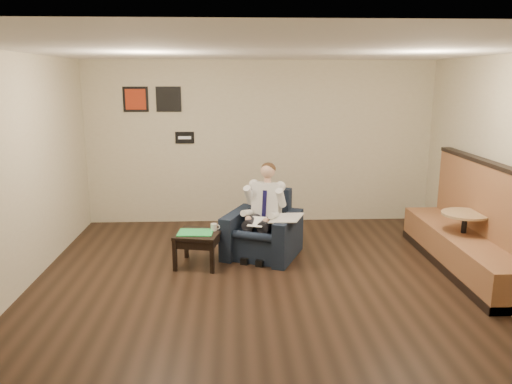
{
  "coord_description": "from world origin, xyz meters",
  "views": [
    {
      "loc": [
        -0.47,
        -5.61,
        2.51
      ],
      "look_at": [
        -0.16,
        1.2,
        0.94
      ],
      "focal_mm": 35.0,
      "sensor_mm": 36.0,
      "label": 1
    }
  ],
  "objects_px": {
    "coffee_mug": "(214,227)",
    "smartphone": "(205,229)",
    "seated_man": "(260,215)",
    "cafe_table": "(463,240)",
    "green_folder": "(196,232)",
    "side_table": "(199,249)",
    "armchair": "(262,225)",
    "banquette": "(466,217)"
  },
  "relations": [
    {
      "from": "green_folder",
      "to": "cafe_table",
      "type": "height_order",
      "value": "cafe_table"
    },
    {
      "from": "seated_man",
      "to": "side_table",
      "type": "bearing_deg",
      "value": -141.78
    },
    {
      "from": "smartphone",
      "to": "banquette",
      "type": "xyz_separation_m",
      "value": [
        3.46,
        -0.42,
        0.24
      ]
    },
    {
      "from": "armchair",
      "to": "side_table",
      "type": "distance_m",
      "value": 0.98
    },
    {
      "from": "coffee_mug",
      "to": "smartphone",
      "type": "bearing_deg",
      "value": 150.7
    },
    {
      "from": "banquette",
      "to": "cafe_table",
      "type": "bearing_deg",
      "value": 78.7
    },
    {
      "from": "armchair",
      "to": "coffee_mug",
      "type": "distance_m",
      "value": 0.73
    },
    {
      "from": "armchair",
      "to": "banquette",
      "type": "bearing_deg",
      "value": 9.78
    },
    {
      "from": "cafe_table",
      "to": "armchair",
      "type": "bearing_deg",
      "value": 168.07
    },
    {
      "from": "side_table",
      "to": "coffee_mug",
      "type": "height_order",
      "value": "coffee_mug"
    },
    {
      "from": "banquette",
      "to": "cafe_table",
      "type": "height_order",
      "value": "banquette"
    },
    {
      "from": "banquette",
      "to": "cafe_table",
      "type": "relative_size",
      "value": 3.68
    },
    {
      "from": "seated_man",
      "to": "smartphone",
      "type": "distance_m",
      "value": 0.78
    },
    {
      "from": "smartphone",
      "to": "cafe_table",
      "type": "relative_size",
      "value": 0.19
    },
    {
      "from": "green_folder",
      "to": "side_table",
      "type": "bearing_deg",
      "value": 21.49
    },
    {
      "from": "green_folder",
      "to": "banquette",
      "type": "relative_size",
      "value": 0.17
    },
    {
      "from": "banquette",
      "to": "coffee_mug",
      "type": "bearing_deg",
      "value": 173.98
    },
    {
      "from": "green_folder",
      "to": "cafe_table",
      "type": "xyz_separation_m",
      "value": [
        3.59,
        -0.21,
        -0.09
      ]
    },
    {
      "from": "banquette",
      "to": "green_folder",
      "type": "bearing_deg",
      "value": 175.91
    },
    {
      "from": "seated_man",
      "to": "smartphone",
      "type": "height_order",
      "value": "seated_man"
    },
    {
      "from": "armchair",
      "to": "cafe_table",
      "type": "height_order",
      "value": "armchair"
    },
    {
      "from": "armchair",
      "to": "green_folder",
      "type": "bearing_deg",
      "value": -136.07
    },
    {
      "from": "seated_man",
      "to": "cafe_table",
      "type": "xyz_separation_m",
      "value": [
        2.71,
        -0.45,
        -0.25
      ]
    },
    {
      "from": "coffee_mug",
      "to": "banquette",
      "type": "distance_m",
      "value": 3.36
    },
    {
      "from": "coffee_mug",
      "to": "cafe_table",
      "type": "height_order",
      "value": "cafe_table"
    },
    {
      "from": "side_table",
      "to": "banquette",
      "type": "xyz_separation_m",
      "value": [
        3.54,
        -0.27,
        0.48
      ]
    },
    {
      "from": "green_folder",
      "to": "banquette",
      "type": "bearing_deg",
      "value": -4.09
    },
    {
      "from": "armchair",
      "to": "side_table",
      "type": "relative_size",
      "value": 1.67
    },
    {
      "from": "seated_man",
      "to": "cafe_table",
      "type": "relative_size",
      "value": 1.67
    },
    {
      "from": "seated_man",
      "to": "banquette",
      "type": "height_order",
      "value": "banquette"
    },
    {
      "from": "seated_man",
      "to": "coffee_mug",
      "type": "distance_m",
      "value": 0.66
    },
    {
      "from": "cafe_table",
      "to": "side_table",
      "type": "bearing_deg",
      "value": 176.46
    },
    {
      "from": "armchair",
      "to": "green_folder",
      "type": "height_order",
      "value": "armchair"
    },
    {
      "from": "smartphone",
      "to": "coffee_mug",
      "type": "bearing_deg",
      "value": -7.1
    },
    {
      "from": "side_table",
      "to": "coffee_mug",
      "type": "relative_size",
      "value": 5.79
    },
    {
      "from": "seated_man",
      "to": "green_folder",
      "type": "xyz_separation_m",
      "value": [
        -0.88,
        -0.25,
        -0.16
      ]
    },
    {
      "from": "coffee_mug",
      "to": "armchair",
      "type": "bearing_deg",
      "value": 21.01
    },
    {
      "from": "green_folder",
      "to": "banquette",
      "type": "height_order",
      "value": "banquette"
    },
    {
      "from": "armchair",
      "to": "banquette",
      "type": "relative_size",
      "value": 0.34
    },
    {
      "from": "side_table",
      "to": "cafe_table",
      "type": "distance_m",
      "value": 3.56
    },
    {
      "from": "cafe_table",
      "to": "seated_man",
      "type": "bearing_deg",
      "value": 170.53
    },
    {
      "from": "seated_man",
      "to": "banquette",
      "type": "distance_m",
      "value": 2.75
    }
  ]
}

